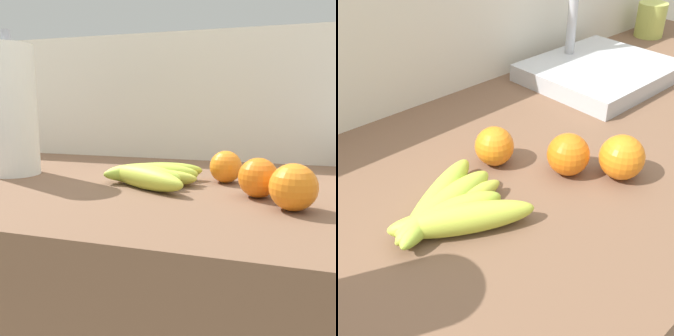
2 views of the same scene
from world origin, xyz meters
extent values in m
cube|color=brown|center=(0.00, 0.00, 0.47)|extent=(1.84, 0.66, 0.93)
cube|color=silver|center=(0.00, 0.36, 0.65)|extent=(2.24, 0.06, 1.30)
ellipsoid|color=#BBC83F|center=(-0.26, -0.05, 0.96)|extent=(0.20, 0.14, 0.04)
ellipsoid|color=#AECC3F|center=(-0.26, -0.03, 0.96)|extent=(0.17, 0.08, 0.04)
ellipsoid|color=gold|center=(-0.25, -0.02, 0.95)|extent=(0.19, 0.04, 0.04)
ellipsoid|color=#B4CB3F|center=(-0.25, -0.01, 0.96)|extent=(0.20, 0.08, 0.04)
ellipsoid|color=#ACC93F|center=(-0.26, 0.01, 0.96)|extent=(0.21, 0.14, 0.04)
sphere|color=orange|center=(-0.11, 0.05, 0.97)|extent=(0.07, 0.07, 0.07)
sphere|color=orange|center=(-0.04, -0.05, 0.97)|extent=(0.07, 0.07, 0.07)
sphere|color=orange|center=(0.02, -0.12, 0.97)|extent=(0.07, 0.07, 0.07)
cube|color=#B7BABF|center=(0.32, 0.15, 0.96)|extent=(0.34, 0.29, 0.04)
cylinder|color=#B2B2B7|center=(0.32, 0.25, 1.07)|extent=(0.02, 0.02, 0.20)
cylinder|color=#B5BF56|center=(0.71, 0.25, 0.98)|extent=(0.09, 0.09, 0.10)
camera|label=1|loc=(-0.02, -0.69, 1.10)|focal=38.18mm
camera|label=2|loc=(-0.51, -0.41, 1.35)|focal=44.66mm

